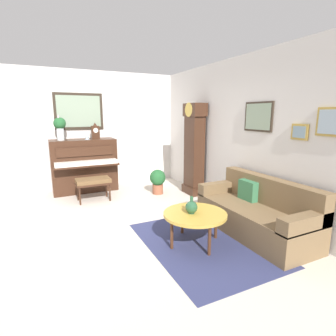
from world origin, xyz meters
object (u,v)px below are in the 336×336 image
object	(u,v)px
piano_bench	(93,182)
grandfather_clock	(194,152)
potted_plant	(158,180)
green_jug	(191,207)
flower_vase	(60,126)
couch	(256,213)
mantel_clock	(95,131)
teacup	(87,138)
piano	(84,165)
coffee_table	(195,215)

from	to	relation	value
piano_bench	grandfather_clock	distance (m)	2.28
piano_bench	grandfather_clock	world-z (taller)	grandfather_clock
potted_plant	piano_bench	bearing A→B (deg)	-95.02
green_jug	flower_vase	bearing A→B (deg)	-157.70
couch	mantel_clock	bearing A→B (deg)	-153.74
couch	teacup	distance (m)	4.00
piano	green_jug	distance (m)	3.47
piano	green_jug	bearing A→B (deg)	15.21
teacup	flower_vase	bearing A→B (deg)	-96.48
piano_bench	couch	world-z (taller)	couch
piano	piano_bench	xyz separation A→B (m)	(0.84, 0.04, -0.21)
flower_vase	piano	bearing A→B (deg)	90.24
coffee_table	green_jug	distance (m)	0.13
grandfather_clock	teacup	distance (m)	2.45
couch	flower_vase	xyz separation A→B (m)	(-3.46, -2.46, 1.22)
grandfather_clock	couch	distance (m)	2.27
piano_bench	teacup	world-z (taller)	teacup
flower_vase	couch	bearing A→B (deg)	35.45
grandfather_clock	coffee_table	bearing A→B (deg)	-30.75
potted_plant	green_jug	bearing A→B (deg)	-12.66
coffee_table	teacup	xyz separation A→B (m)	(-3.30, -0.87, 0.82)
potted_plant	couch	bearing A→B (deg)	12.47
piano_bench	couch	size ratio (longest dim) A/B	0.37
flower_vase	potted_plant	bearing A→B (deg)	63.28
grandfather_clock	green_jug	bearing A→B (deg)	-31.98
grandfather_clock	potted_plant	bearing A→B (deg)	-113.70
coffee_table	flower_vase	distance (m)	3.82
piano_bench	grandfather_clock	size ratio (longest dim) A/B	0.34
piano	flower_vase	xyz separation A→B (m)	(0.00, -0.46, 0.92)
piano	couch	world-z (taller)	piano
couch	flower_vase	world-z (taller)	flower_vase
grandfather_clock	potted_plant	distance (m)	1.04
flower_vase	potted_plant	xyz separation A→B (m)	(0.96, 1.91, -1.21)
piano	potted_plant	distance (m)	1.76
coffee_table	potted_plant	xyz separation A→B (m)	(-2.40, 0.48, -0.10)
grandfather_clock	mantel_clock	bearing A→B (deg)	-124.13
piano	coffee_table	xyz separation A→B (m)	(3.37, 0.96, -0.19)
piano_bench	potted_plant	world-z (taller)	potted_plant
potted_plant	flower_vase	bearing A→B (deg)	-116.72
flower_vase	teacup	bearing A→B (deg)	83.52
piano	couch	xyz separation A→B (m)	(3.46, 2.00, -0.30)
teacup	potted_plant	bearing A→B (deg)	56.43
coffee_table	couch	bearing A→B (deg)	84.76
mantel_clock	potted_plant	bearing A→B (deg)	50.21
teacup	piano	bearing A→B (deg)	-124.71
mantel_clock	green_jug	distance (m)	3.51
piano_bench	teacup	distance (m)	1.14
piano	grandfather_clock	world-z (taller)	grandfather_clock
teacup	piano_bench	bearing A→B (deg)	-4.12
teacup	potted_plant	xyz separation A→B (m)	(0.90, 1.35, -0.92)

